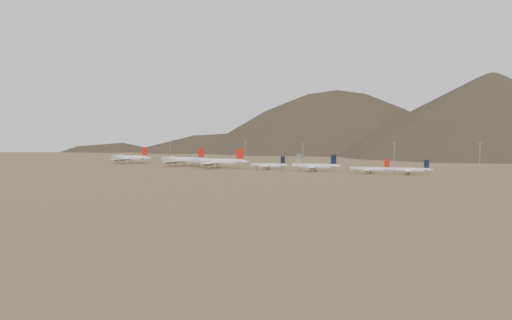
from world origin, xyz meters
The scene contains 16 objects.
ground centered at (0.00, 0.00, 0.00)m, with size 3000.00×3000.00×0.00m, color olive.
mountain_ridge centered at (0.00, 900.00, 150.00)m, with size 4400.00×1000.00×300.00m.
widebody_west centered at (-155.28, 40.65, 6.74)m, with size 65.83×50.43×19.54m.
widebody_centre centered at (-65.92, 31.48, 6.88)m, with size 67.24×51.59×19.96m.
widebody_east centered at (-15.13, 23.35, 6.81)m, with size 65.79×51.50×19.74m.
narrowbody_a centered at (40.17, 32.49, 4.19)m, with size 38.25×28.25×12.90m.
narrowbody_b centered at (88.95, 34.17, 4.92)m, with size 44.94×33.19×15.16m.
narrowbody_c centered at (141.46, 32.93, 4.05)m, with size 37.73×27.38×12.49m.
narrowbody_d centered at (172.18, 40.72, 4.05)m, with size 36.60×27.22×12.49m.
control_tower centered at (30.00, 120.00, 5.32)m, with size 8.00×8.00×12.00m.
mast_far_west centered at (-157.44, 114.49, 14.20)m, with size 2.00×0.60×25.70m.
mast_west centered at (-50.23, 130.12, 14.20)m, with size 2.00×0.60×25.70m.
mast_centre centered at (36.20, 113.82, 14.20)m, with size 2.00×0.60×25.70m.
mast_east centered at (129.50, 142.36, 14.20)m, with size 2.00×0.60×25.70m.
mast_far_east centered at (215.62, 121.81, 14.20)m, with size 2.00×0.60×25.70m.
desert_scrub centered at (-53.25, -93.51, 0.32)m, with size 428.39×179.95×0.85m.
Camera 1 is at (282.28, -381.73, 32.39)m, focal length 35.00 mm.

